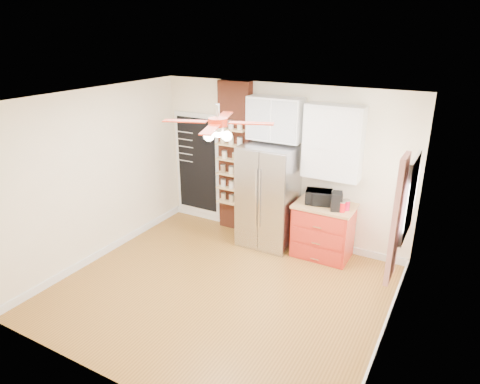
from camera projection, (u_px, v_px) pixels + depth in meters
The scene contains 21 objects.
floor at pixel (221, 290), 6.13m from camera, with size 4.50×4.50×0.00m, color olive.
ceiling at pixel (217, 100), 5.16m from camera, with size 4.50×4.50×0.00m, color white.
wall_back at pixel (281, 164), 7.28m from camera, with size 4.50×0.02×2.70m, color #FFF2CD.
wall_front at pixel (108, 274), 4.01m from camera, with size 4.50×0.02×2.70m, color #FFF2CD.
wall_left at pixel (97, 176), 6.66m from camera, with size 0.02×4.00×2.70m, color #FFF2CD.
wall_right at pixel (396, 242), 4.62m from camera, with size 0.02×4.00×2.70m, color #FFF2CD.
chalkboard at pixel (198, 164), 8.11m from camera, with size 0.95×0.05×1.95m.
brick_pillar at pixel (235, 158), 7.60m from camera, with size 0.60×0.16×2.70m, color brown.
fridge at pixel (268, 196), 7.17m from camera, with size 0.90×0.70×1.75m, color #A7A7AB.
upper_glass_cabinet at pixel (275, 119), 6.87m from camera, with size 0.90×0.35×0.70m, color white.
red_cabinet at pixel (323, 230), 6.92m from camera, with size 0.94×0.64×0.90m.
upper_shelf_unit at pixel (333, 142), 6.55m from camera, with size 0.90×0.30×1.15m, color white.
window at pixel (410, 197), 5.30m from camera, with size 0.04×0.75×1.05m, color white.
curtain at pixel (397, 220), 4.91m from camera, with size 0.06×0.40×1.55m, color #AD1F17.
ceiling_fan at pixel (218, 123), 5.26m from camera, with size 1.40×1.40×0.44m.
toaster_oven at pixel (319, 197), 6.76m from camera, with size 0.41×0.28×0.23m, color black.
coffee_maker at pixel (336, 201), 6.53m from camera, with size 0.16×0.22×0.28m, color black.
canister_left at pixel (342, 207), 6.47m from camera, with size 0.10×0.10×0.15m, color red.
canister_right at pixel (346, 205), 6.55m from camera, with size 0.11×0.11×0.15m, color #A60926.
pantry_jar_oats at pixel (225, 155), 7.50m from camera, with size 0.09×0.09×0.13m, color beige.
pantry_jar_beans at pixel (235, 157), 7.40m from camera, with size 0.08×0.08×0.12m, color olive.
Camera 1 is at (2.77, -4.43, 3.50)m, focal length 32.00 mm.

